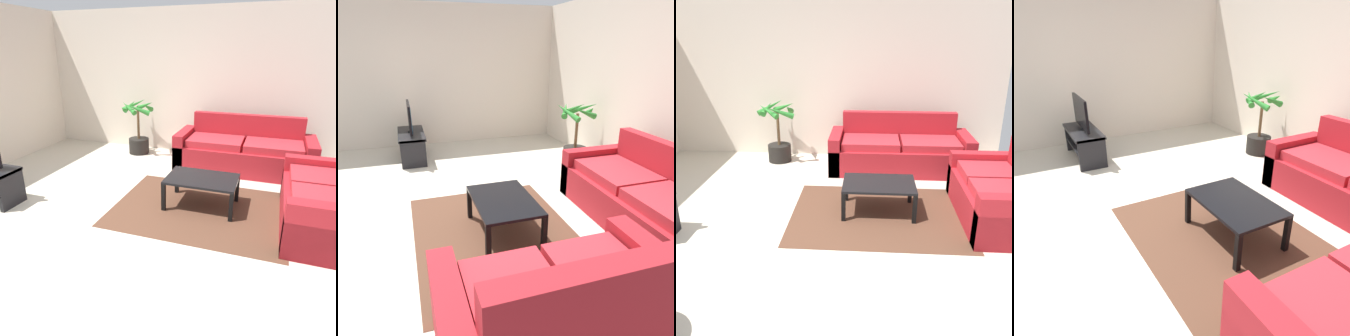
# 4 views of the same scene
# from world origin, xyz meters

# --- Properties ---
(ground_plane) EXTENTS (6.60, 6.60, 0.00)m
(ground_plane) POSITION_xyz_m (0.00, 0.00, 0.00)
(ground_plane) COLOR beige
(wall_back) EXTENTS (6.00, 0.06, 2.70)m
(wall_back) POSITION_xyz_m (0.00, 3.00, 1.35)
(wall_back) COLOR beige
(wall_back) RESTS_ON ground
(wall_left) EXTENTS (0.06, 6.00, 2.70)m
(wall_left) POSITION_xyz_m (-3.00, 0.00, 1.35)
(wall_left) COLOR beige
(wall_left) RESTS_ON ground
(tv_stand) EXTENTS (1.10, 0.45, 0.48)m
(tv_stand) POSITION_xyz_m (-2.09, -0.10, 0.32)
(tv_stand) COLOR black
(tv_stand) RESTS_ON ground
(tv) EXTENTS (0.86, 0.10, 0.52)m
(tv) POSITION_xyz_m (-2.09, -0.10, 0.76)
(tv) COLOR black
(tv) RESTS_ON tv_stand
(coffee_table) EXTENTS (0.91, 0.62, 0.40)m
(coffee_table) POSITION_xyz_m (0.80, 0.72, 0.35)
(coffee_table) COLOR black
(coffee_table) RESTS_ON ground
(area_rug) EXTENTS (2.20, 1.70, 0.01)m
(area_rug) POSITION_xyz_m (0.80, 0.62, 0.00)
(area_rug) COLOR #513323
(area_rug) RESTS_ON ground
(potted_palm) EXTENTS (0.72, 0.76, 1.07)m
(potted_palm) POSITION_xyz_m (-0.93, 2.55, 0.43)
(potted_palm) COLOR black
(potted_palm) RESTS_ON ground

